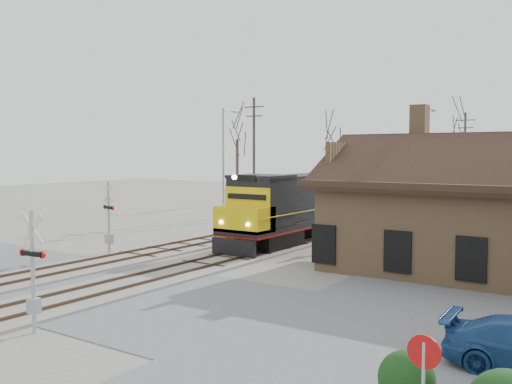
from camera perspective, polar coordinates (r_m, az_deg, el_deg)
ground at (r=23.78m, az=-14.62°, el=-9.52°), size 140.00×140.00×0.00m
road at (r=23.78m, az=-14.62°, el=-9.49°), size 60.00×9.00×0.03m
track_main at (r=35.28m, az=4.11°, el=-4.89°), size 3.40×90.00×0.24m
track_siding at (r=37.71m, az=-1.83°, el=-4.30°), size 3.40×90.00×0.24m
depot at (r=27.88m, az=22.70°, el=-2.70°), size 15.20×9.31×7.90m
locomotive_lead at (r=37.20m, az=6.09°, el=-1.03°), size 2.90×19.40×4.31m
locomotive_trailing at (r=55.30m, az=15.76°, el=0.48°), size 2.90×19.40×4.08m
crossbuck_near at (r=18.72m, az=-21.40°, el=-7.75°), size 1.08×0.28×3.76m
crossbuck_far at (r=31.37m, az=-14.50°, el=-2.79°), size 1.11×0.37×3.97m
do_not_enter_sign at (r=11.39m, az=16.42°, el=-16.68°), size 0.65×0.07×2.17m
hedge_a at (r=13.36m, az=14.81°, el=-17.61°), size 1.24×1.24×1.24m
streetlight_a at (r=45.56m, az=-3.19°, el=3.38°), size 0.25×2.04×8.96m
streetlight_b at (r=41.10m, az=16.65°, el=2.91°), size 0.25×2.04×8.62m
utility_pole_a at (r=50.01m, az=-0.21°, el=3.83°), size 2.00×0.24×10.26m
utility_pole_b at (r=63.97m, az=20.12°, el=3.35°), size 2.00×0.24×9.66m
tree_a at (r=60.19m, az=-1.89°, el=6.34°), size 4.57×4.57×11.19m
tree_b at (r=57.59m, az=7.89°, el=5.28°), size 3.92×3.92×9.60m
tree_c at (r=67.35m, az=19.55°, el=6.57°), size 5.04×5.04×12.34m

